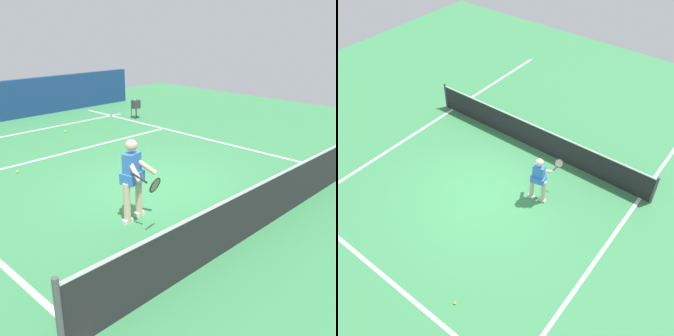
% 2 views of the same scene
% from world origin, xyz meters
% --- Properties ---
extents(ground_plane, '(23.45, 23.45, 0.00)m').
position_xyz_m(ground_plane, '(0.00, 0.00, 0.00)').
color(ground_plane, '#38844C').
extents(baseline_marking, '(8.62, 0.10, 0.01)m').
position_xyz_m(baseline_marking, '(0.00, -6.52, 0.00)').
color(baseline_marking, white).
rests_on(baseline_marking, ground).
extents(service_line_marking, '(7.62, 0.10, 0.01)m').
position_xyz_m(service_line_marking, '(0.00, -3.58, 0.00)').
color(service_line_marking, white).
rests_on(service_line_marking, ground).
extents(sideline_left_marking, '(0.10, 16.04, 0.01)m').
position_xyz_m(sideline_left_marking, '(-3.81, 0.00, 0.00)').
color(sideline_left_marking, white).
rests_on(sideline_left_marking, ground).
extents(court_net, '(8.30, 0.08, 1.01)m').
position_xyz_m(court_net, '(0.00, 2.76, 0.47)').
color(court_net, '#4C4C51').
rests_on(court_net, ground).
extents(tennis_player, '(0.69, 1.05, 1.55)m').
position_xyz_m(tennis_player, '(1.42, 0.88, 0.85)').
color(tennis_player, beige).
rests_on(tennis_player, ground).
extents(tennis_ball_near, '(0.07, 0.07, 0.07)m').
position_xyz_m(tennis_ball_near, '(-1.14, -5.56, 0.03)').
color(tennis_ball_near, '#D1E533').
rests_on(tennis_ball_near, ground).
extents(tennis_ball_mid, '(0.07, 0.07, 0.07)m').
position_xyz_m(tennis_ball_mid, '(1.79, -3.04, 0.03)').
color(tennis_ball_mid, '#D1E533').
rests_on(tennis_ball_mid, ground).
extents(ball_hopper, '(0.36, 0.36, 0.74)m').
position_xyz_m(ball_hopper, '(-4.21, -5.46, 0.55)').
color(ball_hopper, '#333338').
rests_on(ball_hopper, ground).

